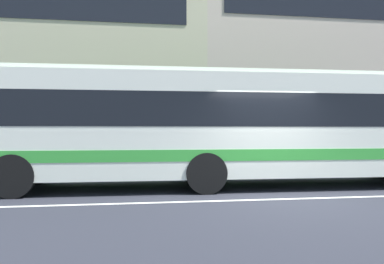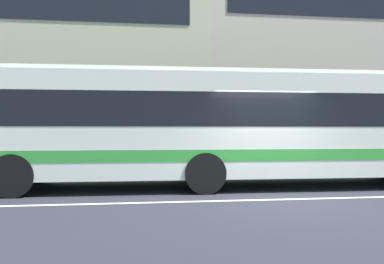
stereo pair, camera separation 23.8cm
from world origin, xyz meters
name	(u,v)px [view 1 (the left image)]	position (x,y,z in m)	size (l,w,h in m)	color
ground_plane	(281,199)	(0.00, 0.00, 0.00)	(160.00, 160.00, 0.00)	#2A2B35
lane_centre_line	(281,199)	(0.00, 0.00, 0.00)	(60.00, 0.16, 0.01)	silver
hedge_row_far	(148,161)	(-2.64, 5.64, 0.48)	(19.00, 1.10, 0.96)	#2B6D2E
apartment_block_right	(351,36)	(9.41, 13.16, 6.97)	(18.61, 8.70, 13.94)	#C0AF9C
transit_bus	(227,124)	(-0.69, 2.18, 1.70)	(12.53, 2.87, 3.08)	silver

